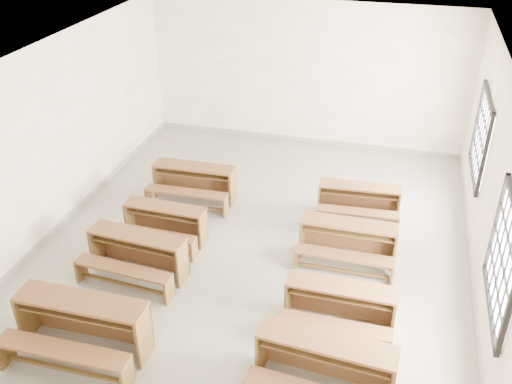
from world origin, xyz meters
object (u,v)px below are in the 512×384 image
(desk_set_0, at_px, (81,322))
(desk_set_7, at_px, (359,200))
(desk_set_5, at_px, (340,304))
(desk_set_1, at_px, (137,252))
(desk_set_3, at_px, (194,180))
(desk_set_4, at_px, (325,363))
(desk_set_2, at_px, (165,221))
(desk_set_6, at_px, (348,240))

(desk_set_0, xyz_separation_m, desk_set_7, (3.11, 4.19, -0.08))
(desk_set_5, relative_size, desk_set_7, 1.01)
(desk_set_1, xyz_separation_m, desk_set_3, (0.04, 2.38, -0.00))
(desk_set_3, relative_size, desk_set_4, 0.90)
(desk_set_2, relative_size, desk_set_3, 0.91)
(desk_set_4, xyz_separation_m, desk_set_6, (-0.06, 2.71, -0.04))
(desk_set_1, relative_size, desk_set_7, 1.09)
(desk_set_3, height_order, desk_set_5, desk_set_3)
(desk_set_7, bearing_deg, desk_set_2, -157.22)
(desk_set_0, xyz_separation_m, desk_set_1, (-0.02, 1.67, -0.05))
(desk_set_1, relative_size, desk_set_2, 1.13)
(desk_set_2, relative_size, desk_set_7, 0.96)
(desk_set_5, bearing_deg, desk_set_2, 157.04)
(desk_set_5, bearing_deg, desk_set_1, 173.70)
(desk_set_6, relative_size, desk_set_7, 1.03)
(desk_set_2, distance_m, desk_set_6, 3.07)
(desk_set_4, bearing_deg, desk_set_0, -172.76)
(desk_set_3, relative_size, desk_set_6, 1.02)
(desk_set_4, bearing_deg, desk_set_5, 93.54)
(desk_set_4, bearing_deg, desk_set_7, 95.06)
(desk_set_6, bearing_deg, desk_set_0, -137.29)
(desk_set_2, distance_m, desk_set_7, 3.45)
(desk_set_2, xyz_separation_m, desk_set_5, (3.15, -1.36, 0.03))
(desk_set_1, bearing_deg, desk_set_6, 25.51)
(desk_set_6, xyz_separation_m, desk_set_7, (0.03, 1.34, -0.02))
(desk_set_4, bearing_deg, desk_set_1, 158.85)
(desk_set_0, xyz_separation_m, desk_set_2, (0.02, 2.66, -0.09))
(desk_set_2, bearing_deg, desk_set_4, -36.98)
(desk_set_0, bearing_deg, desk_set_1, 90.27)
(desk_set_4, bearing_deg, desk_set_6, 95.93)
(desk_set_7, bearing_deg, desk_set_5, -92.57)
(desk_set_1, relative_size, desk_set_3, 1.03)
(desk_set_1, relative_size, desk_set_4, 0.93)
(desk_set_0, height_order, desk_set_2, desk_set_0)
(desk_set_5, relative_size, desk_set_6, 0.98)
(desk_set_1, height_order, desk_set_5, desk_set_1)
(desk_set_0, height_order, desk_set_5, desk_set_0)
(desk_set_6, bearing_deg, desk_set_5, -86.99)
(desk_set_1, bearing_deg, desk_set_3, 93.66)
(desk_set_0, distance_m, desk_set_6, 4.20)
(desk_set_3, xyz_separation_m, desk_set_4, (3.12, -3.91, 0.03))
(desk_set_3, bearing_deg, desk_set_0, -91.69)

